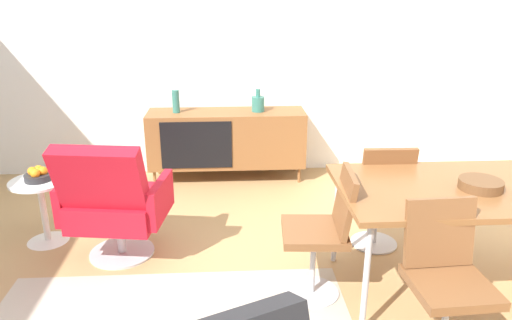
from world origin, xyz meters
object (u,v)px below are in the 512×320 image
(side_table_round, at_px, (43,204))
(sideboard, at_px, (227,138))
(dining_chair_front_left, at_px, (445,276))
(vase_cobalt, at_px, (176,101))
(wooden_bowl_on_table, at_px, (481,184))
(lounge_chair_red, at_px, (113,201))
(dining_chair_near_window, at_px, (324,229))
(fruit_bowl, at_px, (38,175))
(dining_table, at_px, (467,192))
(vase_sculptural_dark, at_px, (258,103))
(dining_chair_back_left, at_px, (381,192))

(side_table_round, bearing_deg, sideboard, 41.70)
(dining_chair_front_left, bearing_deg, vase_cobalt, 121.81)
(sideboard, distance_m, vase_cobalt, 0.64)
(wooden_bowl_on_table, distance_m, lounge_chair_red, 2.45)
(vase_cobalt, xyz_separation_m, lounge_chair_red, (-0.31, -1.57, -0.37))
(dining_chair_near_window, height_order, fruit_bowl, dining_chair_near_window)
(dining_table, distance_m, side_table_round, 3.06)
(sideboard, height_order, dining_table, dining_table)
(vase_sculptural_dark, height_order, dining_chair_back_left, vase_sculptural_dark)
(vase_cobalt, distance_m, fruit_bowl, 1.60)
(dining_table, height_order, dining_chair_front_left, dining_chair_front_left)
(dining_table, distance_m, fruit_bowl, 3.04)
(dining_chair_front_left, distance_m, lounge_chair_red, 2.23)
(fruit_bowl, bearing_deg, wooden_bowl_on_table, -16.20)
(dining_chair_back_left, relative_size, side_table_round, 1.65)
(sideboard, height_order, vase_cobalt, vase_cobalt)
(lounge_chair_red, xyz_separation_m, fruit_bowl, (-0.62, 0.30, 0.10))
(sideboard, xyz_separation_m, vase_cobalt, (-0.50, 0.00, 0.39))
(dining_chair_near_window, bearing_deg, vase_sculptural_dark, 97.69)
(sideboard, relative_size, fruit_bowl, 8.00)
(vase_cobalt, bearing_deg, lounge_chair_red, -101.29)
(dining_table, xyz_separation_m, wooden_bowl_on_table, (0.05, -0.05, 0.07))
(dining_table, relative_size, wooden_bowl_on_table, 6.15)
(vase_cobalt, distance_m, dining_chair_back_left, 2.28)
(wooden_bowl_on_table, distance_m, side_table_round, 3.14)
(vase_cobalt, relative_size, wooden_bowl_on_table, 0.87)
(dining_chair_back_left, bearing_deg, vase_cobalt, 137.05)
(dining_chair_near_window, relative_size, dining_chair_back_left, 1.00)
(dining_chair_back_left, bearing_deg, fruit_bowl, 174.30)
(dining_chair_front_left, height_order, side_table_round, dining_chair_front_left)
(dining_table, relative_size, dining_chair_back_left, 1.87)
(sideboard, relative_size, wooden_bowl_on_table, 6.15)
(dining_chair_front_left, bearing_deg, fruit_bowl, 151.90)
(dining_chair_near_window, height_order, lounge_chair_red, lounge_chair_red)
(vase_sculptural_dark, xyz_separation_m, dining_chair_front_left, (0.82, -2.65, -0.33))
(wooden_bowl_on_table, relative_size, dining_chair_back_left, 0.30)
(dining_table, height_order, dining_chair_back_left, dining_chair_back_left)
(lounge_chair_red, xyz_separation_m, side_table_round, (-0.62, 0.30, -0.15))
(dining_chair_front_left, bearing_deg, sideboard, 113.38)
(wooden_bowl_on_table, distance_m, dining_chair_back_left, 0.79)
(dining_chair_near_window, relative_size, lounge_chair_red, 0.90)
(dining_table, relative_size, dining_chair_front_left, 1.87)
(sideboard, distance_m, dining_table, 2.58)
(sideboard, distance_m, fruit_bowl, 1.92)
(side_table_round, bearing_deg, wooden_bowl_on_table, -16.17)
(sideboard, bearing_deg, wooden_bowl_on_table, -54.07)
(dining_chair_near_window, bearing_deg, dining_chair_back_left, 46.31)
(vase_sculptural_dark, relative_size, wooden_bowl_on_table, 0.88)
(sideboard, relative_size, dining_chair_front_left, 1.87)
(dining_chair_back_left, bearing_deg, vase_sculptural_dark, 118.18)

